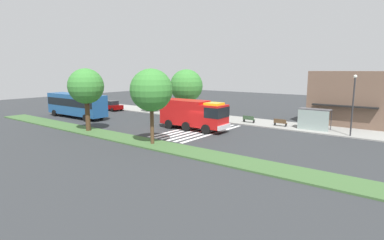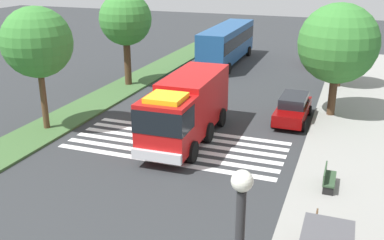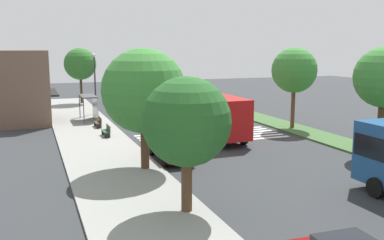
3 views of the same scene
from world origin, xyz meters
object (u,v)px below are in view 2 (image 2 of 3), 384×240
median_tree_far_west (125,20)px  median_tree_west (37,43)px  bench_near_shelter (319,231)px  bench_west_of_shelter (328,178)px  parked_car_west (319,55)px  parked_car_mid (293,108)px  transit_bus (227,42)px  sidewalk_tree_far_west (343,36)px  fire_truck (185,107)px  sidewalk_tree_west (338,44)px

median_tree_far_west → median_tree_west: bearing=0.0°
bench_near_shelter → bench_west_of_shelter: same height
parked_car_west → parked_car_mid: size_ratio=0.92×
bench_near_shelter → transit_bus: bearing=-157.7°
transit_bus → bench_near_shelter: (27.19, 11.16, -1.51)m
bench_west_of_shelter → sidewalk_tree_far_west: size_ratio=0.27×
fire_truck → median_tree_west: 9.07m
bench_near_shelter → median_tree_west: (-6.25, -16.30, 4.63)m
bench_west_of_shelter → sidewalk_tree_far_west: 17.82m
bench_near_shelter → median_tree_west: size_ratio=0.23×
bench_near_shelter → sidewalk_tree_west: 15.16m
fire_truck → parked_car_west: size_ratio=1.99×
bench_near_shelter → sidewalk_tree_far_west: bearing=-178.5°
fire_truck → parked_car_west: bearing=165.9°
bench_near_shelter → parked_car_mid: bearing=-167.9°
bench_west_of_shelter → sidewalk_tree_far_west: bearing=-178.2°
bench_near_shelter → sidewalk_tree_far_west: size_ratio=0.27×
parked_car_west → bench_west_of_shelter: (25.43, 2.76, -0.29)m
bench_west_of_shelter → median_tree_far_west: size_ratio=0.22×
fire_truck → median_tree_far_west: 12.84m
fire_truck → median_tree_west: bearing=-82.7°
transit_bus → sidewalk_tree_far_west: 12.04m
bench_west_of_shelter → sidewalk_tree_west: 11.03m
bench_west_of_shelter → median_tree_far_west: (-12.30, -16.30, 4.64)m
fire_truck → sidewalk_tree_west: 10.56m
sidewalk_tree_west → fire_truck: bearing=-46.1°
transit_bus → bench_west_of_shelter: size_ratio=7.27×
median_tree_west → bench_west_of_shelter: bearing=83.4°
sidewalk_tree_west → median_tree_far_west: bearing=-97.6°
fire_truck → transit_bus: transit_bus is taller
parked_car_west → median_tree_west: (23.55, -13.54, 4.35)m
sidewalk_tree_far_west → median_tree_west: bearing=-45.3°
parked_car_west → fire_truck: bearing=-10.8°
sidewalk_tree_far_west → sidewalk_tree_west: sidewalk_tree_west is taller
median_tree_far_west → bench_west_of_shelter: bearing=53.0°
fire_truck → bench_near_shelter: size_ratio=5.42×
fire_truck → sidewalk_tree_far_west: size_ratio=1.47×
median_tree_far_west → parked_car_west: bearing=134.1°
parked_car_mid → sidewalk_tree_west: sidewalk_tree_west is taller
parked_car_mid → median_tree_west: median_tree_west is taller
transit_bus → sidewalk_tree_west: size_ratio=1.65×
median_tree_west → transit_bus: bearing=166.2°
parked_car_mid → bench_near_shelter: size_ratio=2.98×
bench_west_of_shelter → median_tree_west: median_tree_west is taller
transit_bus → sidewalk_tree_west: 16.68m
parked_car_west → median_tree_west: bearing=-27.7°
fire_truck → bench_near_shelter: fire_truck is taller
transit_bus → sidewalk_tree_far_west: bearing=-117.5°
bench_near_shelter → median_tree_west: bearing=-111.0°
parked_car_west → median_tree_far_west: size_ratio=0.61×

